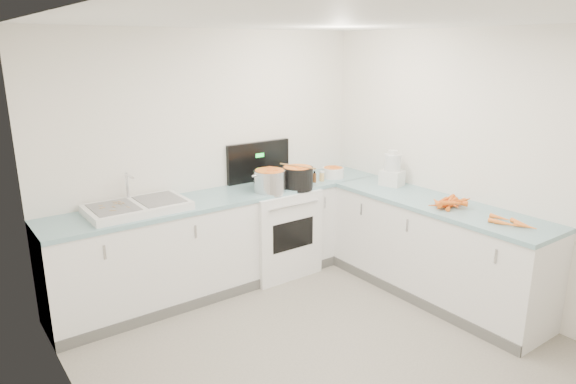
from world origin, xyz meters
TOP-DOWN VIEW (x-y plane):
  - floor at (0.00, 0.00)m, footprint 3.50×4.00m
  - ceiling at (0.00, 0.00)m, footprint 3.50×4.00m
  - wall_back at (0.00, 2.00)m, footprint 3.50×0.00m
  - wall_left at (-1.75, 0.00)m, footprint 0.00×4.00m
  - wall_right at (1.75, 0.00)m, footprint 0.00×4.00m
  - counter_back at (0.00, 1.70)m, footprint 3.50×0.62m
  - counter_right at (1.45, 0.30)m, footprint 0.62×2.20m
  - stove at (0.55, 1.69)m, footprint 0.76×0.65m
  - sink at (-0.90, 1.70)m, footprint 0.86×0.52m
  - steel_pot at (0.40, 1.54)m, footprint 0.35×0.35m
  - black_pot at (0.72, 1.51)m, footprint 0.36×0.36m
  - wooden_spoon at (0.72, 1.51)m, footprint 0.16×0.40m
  - mixing_bowl at (1.28, 1.60)m, footprint 0.24×0.24m
  - extract_bottle at (0.98, 1.55)m, footprint 0.04×0.04m
  - spice_jar at (1.08, 1.55)m, footprint 0.05×0.05m
  - food_processor at (1.55, 0.98)m, footprint 0.23×0.26m
  - carrot_pile at (1.43, 0.15)m, footprint 0.41×0.32m
  - peeled_carrots at (1.40, -0.44)m, footprint 0.19×0.41m
  - peelings at (-1.08, 1.73)m, footprint 0.22×0.28m

SIDE VIEW (x-z plane):
  - floor at x=0.00m, z-range 0.00..0.00m
  - counter_back at x=0.00m, z-range 0.00..0.94m
  - counter_right at x=1.45m, z-range 0.00..0.94m
  - stove at x=0.55m, z-range -0.21..1.15m
  - peeled_carrots at x=1.40m, z-range 0.94..0.98m
  - sink at x=-0.90m, z-range 0.82..1.13m
  - carrot_pile at x=1.43m, z-range 0.93..1.03m
  - spice_jar at x=1.08m, z-range 0.94..1.03m
  - extract_bottle at x=0.98m, z-range 0.94..1.04m
  - mixing_bowl at x=1.28m, z-range 0.94..1.05m
  - peelings at x=-1.08m, z-range 1.02..1.02m
  - black_pot at x=0.72m, z-range 0.92..1.15m
  - steel_pot at x=0.40m, z-range 0.92..1.16m
  - food_processor at x=1.55m, z-range 0.91..1.28m
  - wooden_spoon at x=0.72m, z-range 1.15..1.17m
  - wall_back at x=0.00m, z-range 0.00..2.50m
  - wall_left at x=-1.75m, z-range 0.00..2.50m
  - wall_right at x=1.75m, z-range 0.00..2.50m
  - ceiling at x=0.00m, z-range 2.50..2.50m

